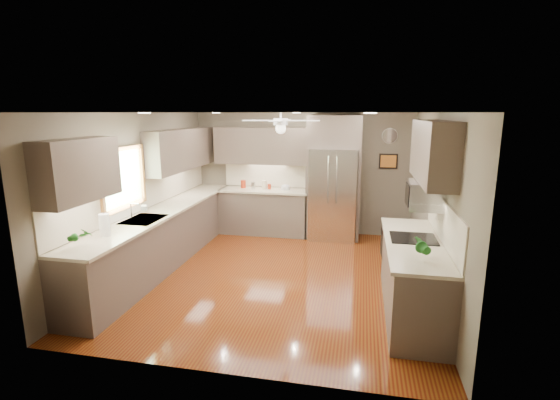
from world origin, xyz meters
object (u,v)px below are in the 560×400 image
(canister_d, at_px, (269,186))
(potted_plant_left, at_px, (81,235))
(refrigerator, at_px, (334,180))
(canister_c, at_px, (265,185))
(microwave, at_px, (424,195))
(canister_a, at_px, (243,184))
(potted_plant_right, at_px, (422,246))
(stool, at_px, (395,244))
(canister_b, at_px, (253,186))
(soap_bottle, at_px, (145,208))
(bowl, at_px, (285,189))
(paper_towel, at_px, (105,226))

(canister_d, distance_m, potted_plant_left, 4.28)
(canister_d, relative_size, refrigerator, 0.04)
(canister_c, xyz_separation_m, microwave, (2.76, -2.80, 0.45))
(canister_a, xyz_separation_m, potted_plant_right, (3.10, -3.73, 0.08))
(microwave, bearing_deg, canister_c, 134.59)
(refrigerator, xyz_separation_m, microwave, (1.33, -2.71, 0.29))
(stool, bearing_deg, potted_plant_left, -141.19)
(canister_b, height_order, canister_d, canister_b)
(soap_bottle, bearing_deg, bowl, 52.65)
(canister_b, relative_size, refrigerator, 0.06)
(potted_plant_left, bearing_deg, canister_d, 72.09)
(potted_plant_right, distance_m, bowl, 4.26)
(microwave, bearing_deg, bowl, 130.17)
(canister_a, xyz_separation_m, bowl, (0.92, -0.08, -0.06))
(canister_c, xyz_separation_m, canister_d, (0.11, -0.04, -0.03))
(canister_b, bearing_deg, potted_plant_right, -51.95)
(potted_plant_left, bearing_deg, microwave, 18.25)
(canister_c, xyz_separation_m, potted_plant_left, (-1.21, -4.11, 0.07))
(potted_plant_right, height_order, refrigerator, refrigerator)
(canister_b, relative_size, microwave, 0.26)
(stool, bearing_deg, refrigerator, 140.67)
(canister_d, height_order, paper_towel, paper_towel)
(paper_towel, bearing_deg, bowl, 64.54)
(canister_a, height_order, potted_plant_left, potted_plant_left)
(microwave, bearing_deg, paper_towel, -168.39)
(potted_plant_right, xyz_separation_m, paper_towel, (-3.87, 0.10, -0.02))
(potted_plant_left, distance_m, refrigerator, 4.81)
(bowl, bearing_deg, canister_b, 178.84)
(canister_d, bearing_deg, refrigerator, -2.42)
(potted_plant_right, bearing_deg, potted_plant_left, -174.22)
(potted_plant_left, bearing_deg, bowl, 67.65)
(canister_b, distance_m, potted_plant_left, 4.17)
(canister_d, height_order, soap_bottle, soap_bottle)
(canister_a, height_order, canister_c, canister_c)
(soap_bottle, distance_m, stool, 4.26)
(microwave, xyz_separation_m, stool, (-0.16, 1.75, -1.24))
(microwave, distance_m, paper_towel, 4.10)
(canister_a, xyz_separation_m, canister_b, (0.23, -0.06, -0.01))
(canister_c, height_order, microwave, microwave)
(soap_bottle, bearing_deg, canister_b, 64.81)
(canister_a, relative_size, soap_bottle, 0.92)
(soap_bottle, relative_size, refrigerator, 0.08)
(canister_b, xyz_separation_m, paper_towel, (-1.01, -3.57, 0.07))
(canister_a, relative_size, paper_towel, 0.52)
(potted_plant_left, distance_m, microwave, 4.20)
(paper_towel, bearing_deg, microwave, 11.61)
(canister_c, height_order, soap_bottle, soap_bottle)
(canister_d, xyz_separation_m, stool, (2.49, -1.01, -0.76))
(bowl, bearing_deg, stool, -24.52)
(stool, distance_m, paper_towel, 4.70)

